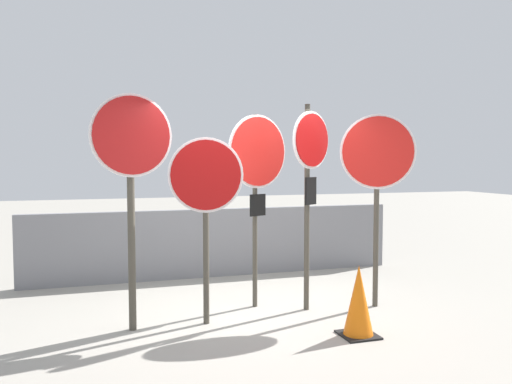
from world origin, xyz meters
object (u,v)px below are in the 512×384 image
stop_sign_4 (377,165)px  traffic_cone_0 (359,301)px  stop_sign_1 (206,189)px  stop_sign_0 (132,162)px  stop_sign_3 (310,165)px  stop_sign_2 (258,165)px

stop_sign_4 → traffic_cone_0: stop_sign_4 is taller
stop_sign_1 → stop_sign_4: bearing=9.1°
stop_sign_0 → stop_sign_4: size_ratio=1.05×
traffic_cone_0 → stop_sign_1: bearing=150.5°
stop_sign_0 → traffic_cone_0: (2.28, -0.86, -1.48)m
stop_sign_3 → stop_sign_4: stop_sign_3 is taller
stop_sign_0 → stop_sign_2: size_ratio=1.06×
stop_sign_3 → stop_sign_0: bearing=153.4°
stop_sign_2 → traffic_cone_0: bearing=-84.6°
stop_sign_1 → stop_sign_2: (0.76, 0.48, 0.27)m
stop_sign_3 → traffic_cone_0: size_ratio=3.35×
traffic_cone_0 → stop_sign_2: bearing=118.5°
stop_sign_0 → stop_sign_2: 1.63m
stop_sign_0 → stop_sign_1: stop_sign_0 is taller
stop_sign_3 → stop_sign_4: 0.87m
stop_sign_1 → stop_sign_3: size_ratio=0.83×
stop_sign_0 → stop_sign_4: bearing=-12.6°
stop_sign_2 → traffic_cone_0: 2.08m
stop_sign_0 → stop_sign_3: 2.15m
stop_sign_2 → stop_sign_3: size_ratio=0.96×
stop_sign_2 → traffic_cone_0: stop_sign_2 is taller
stop_sign_2 → stop_sign_4: 1.51m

